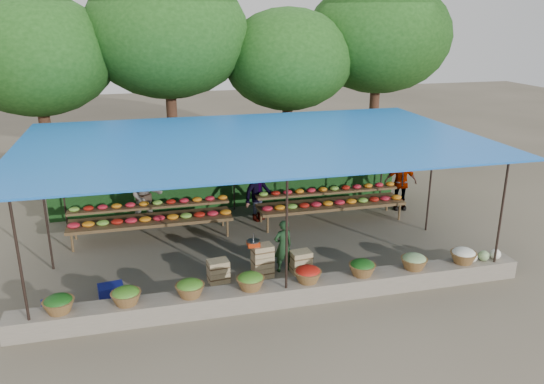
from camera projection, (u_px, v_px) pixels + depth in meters
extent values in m
plane|color=brown|center=(255.00, 248.00, 13.42)|extent=(60.00, 60.00, 0.00)
cube|color=#686353|center=(284.00, 293.00, 10.83)|extent=(10.60, 0.55, 0.40)
cylinder|color=black|center=(21.00, 270.00, 9.19)|extent=(0.05, 0.05, 2.80)
cylinder|color=black|center=(287.00, 242.00, 10.31)|extent=(0.05, 0.05, 2.80)
cylinder|color=black|center=(500.00, 220.00, 11.44)|extent=(0.05, 0.05, 2.80)
cylinder|color=black|center=(45.00, 213.00, 11.86)|extent=(0.05, 0.05, 2.80)
cylinder|color=black|center=(430.00, 181.00, 14.10)|extent=(0.05, 0.05, 2.80)
cylinder|color=black|center=(61.00, 177.00, 14.53)|extent=(0.05, 0.05, 2.80)
cylinder|color=black|center=(233.00, 165.00, 15.65)|extent=(0.05, 0.05, 2.80)
cylinder|color=black|center=(383.00, 155.00, 16.77)|extent=(0.05, 0.05, 2.80)
cube|color=blue|center=(254.00, 140.00, 12.54)|extent=(10.80, 6.60, 0.04)
cube|color=blue|center=(275.00, 170.00, 10.76)|extent=(10.80, 2.19, 0.26)
cube|color=blue|center=(238.00, 130.00, 14.44)|extent=(10.80, 2.19, 0.26)
cylinder|color=gray|center=(243.00, 157.00, 14.07)|extent=(9.60, 0.01, 0.01)
ellipsoid|color=yellow|center=(65.00, 179.00, 13.11)|extent=(0.23, 0.17, 0.30)
ellipsoid|color=yellow|center=(92.00, 178.00, 13.26)|extent=(0.23, 0.17, 0.30)
ellipsoid|color=yellow|center=(119.00, 176.00, 13.41)|extent=(0.23, 0.17, 0.30)
ellipsoid|color=yellow|center=(145.00, 174.00, 13.56)|extent=(0.23, 0.17, 0.30)
ellipsoid|color=yellow|center=(170.00, 172.00, 13.71)|extent=(0.23, 0.17, 0.30)
ellipsoid|color=yellow|center=(195.00, 171.00, 13.86)|extent=(0.23, 0.17, 0.30)
ellipsoid|color=yellow|center=(219.00, 169.00, 14.01)|extent=(0.23, 0.17, 0.30)
ellipsoid|color=yellow|center=(243.00, 167.00, 14.16)|extent=(0.23, 0.17, 0.30)
ellipsoid|color=yellow|center=(266.00, 166.00, 14.31)|extent=(0.23, 0.17, 0.30)
ellipsoid|color=yellow|center=(289.00, 164.00, 14.46)|extent=(0.23, 0.17, 0.30)
ellipsoid|color=yellow|center=(312.00, 163.00, 14.61)|extent=(0.23, 0.17, 0.30)
ellipsoid|color=yellow|center=(334.00, 161.00, 14.76)|extent=(0.23, 0.17, 0.30)
ellipsoid|color=yellow|center=(355.00, 160.00, 14.91)|extent=(0.23, 0.17, 0.30)
ellipsoid|color=yellow|center=(376.00, 158.00, 15.06)|extent=(0.23, 0.17, 0.30)
ellipsoid|color=yellow|center=(397.00, 157.00, 15.21)|extent=(0.23, 0.17, 0.30)
ellipsoid|color=#195015|center=(58.00, 301.00, 9.70)|extent=(0.52, 0.52, 0.23)
ellipsoid|color=#417E21|center=(126.00, 293.00, 9.98)|extent=(0.52, 0.52, 0.23)
ellipsoid|color=#417E21|center=(190.00, 286.00, 10.26)|extent=(0.52, 0.52, 0.23)
ellipsoid|color=#417E21|center=(250.00, 279.00, 10.54)|extent=(0.52, 0.52, 0.23)
ellipsoid|color=#A6170D|center=(308.00, 272.00, 10.82)|extent=(0.52, 0.52, 0.23)
ellipsoid|color=#195015|center=(362.00, 265.00, 11.10)|extent=(0.52, 0.52, 0.23)
ellipsoid|color=#82A768|center=(414.00, 259.00, 11.38)|extent=(0.52, 0.52, 0.23)
ellipsoid|color=white|center=(464.00, 253.00, 11.66)|extent=(0.52, 0.52, 0.23)
cube|color=#184418|center=(232.00, 168.00, 15.93)|extent=(10.60, 0.06, 2.50)
cylinder|color=#3A2115|center=(46.00, 135.00, 16.85)|extent=(0.36, 0.36, 3.97)
ellipsoid|color=#143A10|center=(35.00, 55.00, 16.07)|extent=(4.77, 4.77, 3.69)
cylinder|color=#3A2115|center=(172.00, 119.00, 18.07)|extent=(0.36, 0.36, 4.48)
ellipsoid|color=#143A10|center=(167.00, 34.00, 17.19)|extent=(5.39, 5.39, 4.17)
cylinder|color=#3A2115|center=(287.00, 126.00, 18.85)|extent=(0.36, 0.36, 3.71)
ellipsoid|color=#143A10|center=(288.00, 59.00, 18.12)|extent=(4.47, 4.47, 3.45)
cylinder|color=#3A2115|center=(374.00, 111.00, 19.93)|extent=(0.36, 0.36, 4.35)
ellipsoid|color=#143A10|center=(378.00, 36.00, 19.07)|extent=(5.24, 5.24, 4.05)
cube|color=#4D3B1F|center=(151.00, 220.00, 13.88)|extent=(4.20, 0.95, 0.08)
cube|color=#4D3B1F|center=(150.00, 206.00, 14.07)|extent=(4.20, 0.35, 0.06)
cylinder|color=#4D3B1F|center=(72.00, 242.00, 13.13)|extent=(0.06, 0.06, 0.50)
cylinder|color=#4D3B1F|center=(227.00, 228.00, 14.04)|extent=(0.06, 0.06, 0.50)
cylinder|color=#4D3B1F|center=(75.00, 230.00, 13.87)|extent=(0.06, 0.06, 0.50)
cylinder|color=#4D3B1F|center=(223.00, 217.00, 14.78)|extent=(0.06, 0.06, 0.50)
ellipsoid|color=red|center=(74.00, 225.00, 13.27)|extent=(0.31, 0.26, 0.13)
ellipsoid|color=#75B537|center=(74.00, 209.00, 13.59)|extent=(0.26, 0.22, 0.12)
ellipsoid|color=orange|center=(88.00, 224.00, 13.35)|extent=(0.31, 0.26, 0.13)
ellipsoid|color=#A6170D|center=(88.00, 208.00, 13.68)|extent=(0.26, 0.22, 0.12)
ellipsoid|color=#75B537|center=(103.00, 223.00, 13.43)|extent=(0.31, 0.26, 0.13)
ellipsoid|color=red|center=(103.00, 207.00, 13.76)|extent=(0.26, 0.22, 0.12)
ellipsoid|color=#A6170D|center=(117.00, 222.00, 13.51)|extent=(0.31, 0.26, 0.13)
ellipsoid|color=orange|center=(116.00, 206.00, 13.84)|extent=(0.26, 0.22, 0.12)
ellipsoid|color=red|center=(131.00, 220.00, 13.59)|extent=(0.31, 0.26, 0.13)
ellipsoid|color=red|center=(130.00, 205.00, 13.92)|extent=(0.26, 0.22, 0.12)
ellipsoid|color=orange|center=(145.00, 219.00, 13.67)|extent=(0.31, 0.26, 0.13)
ellipsoid|color=orange|center=(144.00, 204.00, 14.00)|extent=(0.26, 0.22, 0.12)
ellipsoid|color=red|center=(159.00, 218.00, 13.76)|extent=(0.31, 0.26, 0.13)
ellipsoid|color=#75B537|center=(157.00, 203.00, 14.08)|extent=(0.26, 0.22, 0.12)
ellipsoid|color=orange|center=(173.00, 217.00, 13.84)|extent=(0.31, 0.26, 0.13)
ellipsoid|color=#A6170D|center=(171.00, 201.00, 14.17)|extent=(0.26, 0.22, 0.12)
ellipsoid|color=#75B537|center=(186.00, 216.00, 13.92)|extent=(0.31, 0.26, 0.13)
ellipsoid|color=red|center=(184.00, 200.00, 14.25)|extent=(0.26, 0.22, 0.12)
ellipsoid|color=#A6170D|center=(199.00, 214.00, 14.00)|extent=(0.31, 0.26, 0.13)
ellipsoid|color=orange|center=(197.00, 199.00, 14.33)|extent=(0.26, 0.22, 0.12)
ellipsoid|color=red|center=(213.00, 213.00, 14.08)|extent=(0.31, 0.26, 0.13)
ellipsoid|color=red|center=(210.00, 198.00, 14.41)|extent=(0.26, 0.22, 0.12)
ellipsoid|color=orange|center=(226.00, 212.00, 14.16)|extent=(0.31, 0.26, 0.13)
ellipsoid|color=orange|center=(223.00, 197.00, 14.49)|extent=(0.26, 0.22, 0.12)
cube|color=#4D3B1F|center=(331.00, 204.00, 15.05)|extent=(4.20, 0.95, 0.08)
cube|color=#4D3B1F|center=(328.00, 192.00, 15.23)|extent=(4.20, 0.35, 0.06)
cylinder|color=#4D3B1F|center=(268.00, 224.00, 14.30)|extent=(0.06, 0.06, 0.50)
cylinder|color=#4D3B1F|center=(399.00, 211.00, 15.21)|extent=(0.06, 0.06, 0.50)
cylinder|color=#4D3B1F|center=(261.00, 214.00, 15.04)|extent=(0.06, 0.06, 0.50)
cylinder|color=#4D3B1F|center=(387.00, 202.00, 15.95)|extent=(0.06, 0.06, 0.50)
ellipsoid|color=red|center=(267.00, 208.00, 14.43)|extent=(0.31, 0.26, 0.13)
ellipsoid|color=#75B537|center=(263.00, 194.00, 14.76)|extent=(0.26, 0.22, 0.12)
ellipsoid|color=orange|center=(280.00, 207.00, 14.51)|extent=(0.31, 0.26, 0.13)
ellipsoid|color=#A6170D|center=(276.00, 193.00, 14.84)|extent=(0.26, 0.22, 0.12)
ellipsoid|color=#75B537|center=(292.00, 206.00, 14.60)|extent=(0.31, 0.26, 0.13)
ellipsoid|color=red|center=(288.00, 192.00, 14.92)|extent=(0.26, 0.22, 0.12)
ellipsoid|color=#A6170D|center=(304.00, 205.00, 14.68)|extent=(0.31, 0.26, 0.13)
ellipsoid|color=orange|center=(299.00, 191.00, 15.01)|extent=(0.26, 0.22, 0.12)
ellipsoid|color=red|center=(316.00, 204.00, 14.76)|extent=(0.31, 0.26, 0.13)
ellipsoid|color=red|center=(311.00, 190.00, 15.09)|extent=(0.26, 0.22, 0.12)
ellipsoid|color=orange|center=(328.00, 203.00, 14.84)|extent=(0.31, 0.26, 0.13)
ellipsoid|color=orange|center=(323.00, 189.00, 15.17)|extent=(0.26, 0.22, 0.12)
ellipsoid|color=red|center=(340.00, 202.00, 14.92)|extent=(0.31, 0.26, 0.13)
ellipsoid|color=#75B537|center=(334.00, 188.00, 15.25)|extent=(0.26, 0.22, 0.12)
ellipsoid|color=orange|center=(351.00, 201.00, 15.00)|extent=(0.31, 0.26, 0.13)
ellipsoid|color=#A6170D|center=(346.00, 187.00, 15.33)|extent=(0.26, 0.22, 0.12)
ellipsoid|color=#75B537|center=(363.00, 200.00, 15.09)|extent=(0.31, 0.26, 0.13)
ellipsoid|color=red|center=(357.00, 186.00, 15.41)|extent=(0.26, 0.22, 0.12)
ellipsoid|color=#A6170D|center=(374.00, 199.00, 15.17)|extent=(0.31, 0.26, 0.13)
ellipsoid|color=orange|center=(368.00, 186.00, 15.50)|extent=(0.26, 0.22, 0.12)
ellipsoid|color=red|center=(385.00, 198.00, 15.25)|extent=(0.31, 0.26, 0.13)
ellipsoid|color=red|center=(379.00, 185.00, 15.58)|extent=(0.26, 0.22, 0.12)
ellipsoid|color=orange|center=(396.00, 197.00, 15.33)|extent=(0.31, 0.26, 0.13)
ellipsoid|color=orange|center=(390.00, 184.00, 15.66)|extent=(0.26, 0.22, 0.12)
cube|color=#9F7E5B|center=(219.00, 276.00, 11.68)|extent=(0.49, 0.39, 0.25)
cube|color=#9F7E5B|center=(218.00, 266.00, 11.60)|extent=(0.49, 0.39, 0.25)
cube|color=#9F7E5B|center=(263.00, 271.00, 11.92)|extent=(0.49, 0.39, 0.25)
cube|color=#9F7E5B|center=(263.00, 261.00, 11.84)|extent=(0.49, 0.39, 0.25)
cube|color=#9F7E5B|center=(262.00, 250.00, 11.75)|extent=(0.49, 0.39, 0.25)
cube|color=#9F7E5B|center=(301.00, 267.00, 12.13)|extent=(0.49, 0.39, 0.25)
cube|color=#9F7E5B|center=(301.00, 257.00, 12.05)|extent=(0.49, 0.39, 0.25)
cube|color=red|center=(253.00, 244.00, 11.65)|extent=(0.27, 0.23, 0.11)
cylinder|color=gray|center=(253.00, 241.00, 11.63)|extent=(0.28, 0.28, 0.03)
cylinder|color=gray|center=(253.00, 237.00, 11.60)|extent=(0.03, 0.03, 0.20)
imported|color=#17331A|center=(283.00, 246.00, 12.03)|extent=(0.50, 0.38, 1.24)
imported|color=slate|center=(146.00, 196.00, 14.44)|extent=(0.97, 0.78, 1.86)
imported|color=slate|center=(259.00, 192.00, 14.99)|extent=(1.28, 1.15, 1.72)
imported|color=slate|center=(400.00, 182.00, 15.89)|extent=(1.04, 0.58, 1.68)
cube|color=navy|center=(56.00, 308.00, 10.37)|extent=(0.56, 0.45, 0.30)
cube|color=navy|center=(111.00, 292.00, 10.99)|extent=(0.55, 0.43, 0.30)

